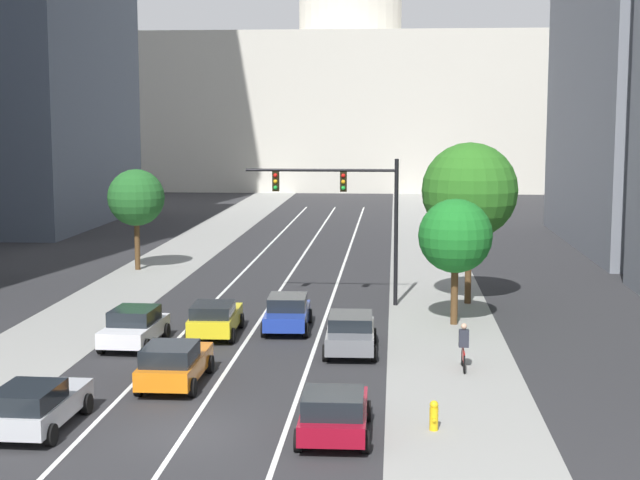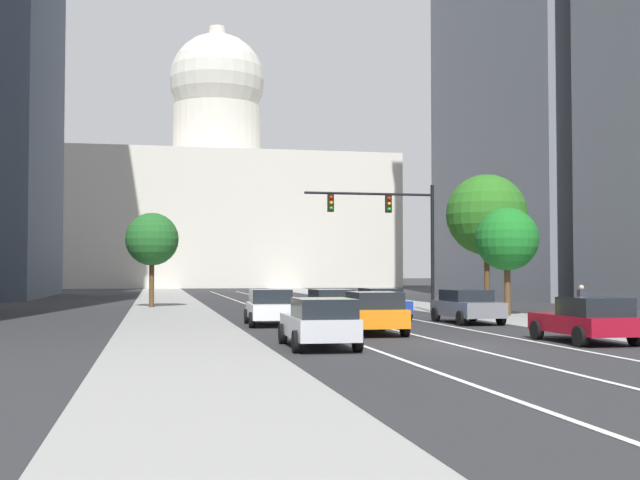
{
  "view_description": "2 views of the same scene",
  "coord_description": "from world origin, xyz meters",
  "px_view_note": "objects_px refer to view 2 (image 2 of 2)",
  "views": [
    {
      "loc": [
        6.04,
        -26.65,
        9.2
      ],
      "look_at": [
        2.13,
        23.25,
        2.71
      ],
      "focal_mm": 53.91,
      "sensor_mm": 36.0,
      "label": 1
    },
    {
      "loc": [
        -9.18,
        -23.9,
        2.29
      ],
      "look_at": [
        -0.91,
        16.83,
        3.9
      ],
      "focal_mm": 45.76,
      "sensor_mm": 36.0,
      "label": 2
    }
  ],
  "objects_px": {
    "car_yellow": "(328,305)",
    "cyclist": "(582,305)",
    "traffic_signal_mast": "(394,221)",
    "street_tree_near_left": "(152,239)",
    "car_crimson": "(587,319)",
    "car_blue": "(381,303)",
    "car_silver": "(320,322)",
    "street_tree_mid_right": "(507,239)",
    "capitol_building": "(217,204)",
    "car_orange": "(371,312)",
    "car_white": "(270,307)",
    "car_gray": "(467,306)",
    "street_tree_near_right": "(486,215)"
  },
  "relations": [
    {
      "from": "car_blue",
      "to": "cyclist",
      "type": "height_order",
      "value": "cyclist"
    },
    {
      "from": "street_tree_near_left",
      "to": "cyclist",
      "type": "bearing_deg",
      "value": -50.28
    },
    {
      "from": "car_crimson",
      "to": "street_tree_near_left",
      "type": "distance_m",
      "value": 32.66
    },
    {
      "from": "car_yellow",
      "to": "street_tree_near_left",
      "type": "xyz_separation_m",
      "value": [
        -7.92,
        16.99,
        3.56
      ]
    },
    {
      "from": "car_gray",
      "to": "car_orange",
      "type": "height_order",
      "value": "car_orange"
    },
    {
      "from": "car_gray",
      "to": "car_crimson",
      "type": "bearing_deg",
      "value": 178.63
    },
    {
      "from": "car_blue",
      "to": "street_tree_mid_right",
      "type": "bearing_deg",
      "value": -79.21
    },
    {
      "from": "capitol_building",
      "to": "car_white",
      "type": "bearing_deg",
      "value": -92.76
    },
    {
      "from": "car_silver",
      "to": "street_tree_mid_right",
      "type": "xyz_separation_m",
      "value": [
        13.07,
        15.59,
        3.17
      ]
    },
    {
      "from": "car_crimson",
      "to": "car_blue",
      "type": "height_order",
      "value": "car_blue"
    },
    {
      "from": "car_white",
      "to": "traffic_signal_mast",
      "type": "xyz_separation_m",
      "value": [
        8.23,
        9.17,
        4.28
      ]
    },
    {
      "from": "car_silver",
      "to": "cyclist",
      "type": "xyz_separation_m",
      "value": [
        12.95,
        7.88,
        0.07
      ]
    },
    {
      "from": "car_blue",
      "to": "street_tree_near_right",
      "type": "height_order",
      "value": "street_tree_near_right"
    },
    {
      "from": "car_silver",
      "to": "street_tree_mid_right",
      "type": "distance_m",
      "value": 20.59
    },
    {
      "from": "capitol_building",
      "to": "cyclist",
      "type": "distance_m",
      "value": 94.06
    },
    {
      "from": "traffic_signal_mast",
      "to": "street_tree_near_right",
      "type": "distance_m",
      "value": 5.87
    },
    {
      "from": "car_yellow",
      "to": "car_blue",
      "type": "distance_m",
      "value": 3.24
    },
    {
      "from": "car_white",
      "to": "street_tree_near_left",
      "type": "height_order",
      "value": "street_tree_near_left"
    },
    {
      "from": "car_orange",
      "to": "street_tree_mid_right",
      "type": "bearing_deg",
      "value": -43.77
    },
    {
      "from": "car_crimson",
      "to": "traffic_signal_mast",
      "type": "distance_m",
      "value": 20.14
    },
    {
      "from": "street_tree_near_left",
      "to": "car_blue",
      "type": "bearing_deg",
      "value": -55.16
    },
    {
      "from": "street_tree_mid_right",
      "to": "car_blue",
      "type": "bearing_deg",
      "value": -167.26
    },
    {
      "from": "car_yellow",
      "to": "traffic_signal_mast",
      "type": "height_order",
      "value": "traffic_signal_mast"
    },
    {
      "from": "car_orange",
      "to": "street_tree_near_right",
      "type": "height_order",
      "value": "street_tree_near_right"
    },
    {
      "from": "car_yellow",
      "to": "cyclist",
      "type": "distance_m",
      "value": 11.05
    },
    {
      "from": "street_tree_near_left",
      "to": "car_orange",
      "type": "bearing_deg",
      "value": -72.08
    },
    {
      "from": "car_crimson",
      "to": "car_gray",
      "type": "bearing_deg",
      "value": -0.72
    },
    {
      "from": "car_orange",
      "to": "street_tree_near_right",
      "type": "relative_size",
      "value": 0.56
    },
    {
      "from": "car_orange",
      "to": "street_tree_near_left",
      "type": "xyz_separation_m",
      "value": [
        -7.91,
        24.47,
        3.55
      ]
    },
    {
      "from": "car_gray",
      "to": "traffic_signal_mast",
      "type": "relative_size",
      "value": 0.59
    },
    {
      "from": "car_silver",
      "to": "capitol_building",
      "type": "bearing_deg",
      "value": -1.21
    },
    {
      "from": "capitol_building",
      "to": "car_gray",
      "type": "xyz_separation_m",
      "value": [
        4.36,
        -90.57,
        -11.73
      ]
    },
    {
      "from": "car_blue",
      "to": "car_yellow",
      "type": "bearing_deg",
      "value": 114.6
    },
    {
      "from": "car_silver",
      "to": "car_blue",
      "type": "height_order",
      "value": "car_silver"
    },
    {
      "from": "car_crimson",
      "to": "car_blue",
      "type": "distance_m",
      "value": 14.18
    },
    {
      "from": "street_tree_near_right",
      "to": "street_tree_mid_right",
      "type": "xyz_separation_m",
      "value": [
        -0.96,
        -4.91,
        -1.63
      ]
    },
    {
      "from": "capitol_building",
      "to": "traffic_signal_mast",
      "type": "xyz_separation_m",
      "value": [
        3.87,
        -81.09,
        -7.44
      ]
    },
    {
      "from": "street_tree_near_right",
      "to": "street_tree_near_left",
      "type": "xyz_separation_m",
      "value": [
        -19.03,
        8.99,
        -1.23
      ]
    },
    {
      "from": "car_yellow",
      "to": "car_silver",
      "type": "xyz_separation_m",
      "value": [
        -2.92,
        -12.5,
        0.0
      ]
    },
    {
      "from": "car_white",
      "to": "car_yellow",
      "type": "distance_m",
      "value": 3.5
    },
    {
      "from": "traffic_signal_mast",
      "to": "street_tree_near_left",
      "type": "xyz_separation_m",
      "value": [
        -13.24,
        9.76,
        -0.73
      ]
    },
    {
      "from": "traffic_signal_mast",
      "to": "street_tree_mid_right",
      "type": "bearing_deg",
      "value": -40.6
    },
    {
      "from": "street_tree_mid_right",
      "to": "car_white",
      "type": "bearing_deg",
      "value": -158.93
    },
    {
      "from": "car_gray",
      "to": "cyclist",
      "type": "bearing_deg",
      "value": -120.65
    },
    {
      "from": "car_white",
      "to": "street_tree_mid_right",
      "type": "bearing_deg",
      "value": -66.64
    },
    {
      "from": "cyclist",
      "to": "car_silver",
      "type": "bearing_deg",
      "value": 121.73
    },
    {
      "from": "car_gray",
      "to": "car_blue",
      "type": "distance_m",
      "value": 4.7
    },
    {
      "from": "cyclist",
      "to": "car_gray",
      "type": "bearing_deg",
      "value": 61.15
    },
    {
      "from": "car_crimson",
      "to": "street_tree_mid_right",
      "type": "distance_m",
      "value": 16.43
    },
    {
      "from": "street_tree_near_left",
      "to": "car_white",
      "type": "bearing_deg",
      "value": -75.17
    }
  ]
}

